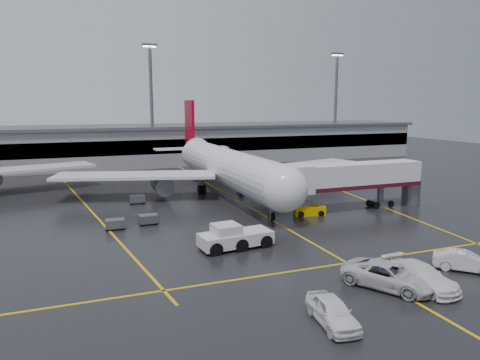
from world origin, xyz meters
name	(u,v)px	position (x,y,z in m)	size (l,w,h in m)	color
ground	(249,207)	(0.00, 0.00, 0.00)	(220.00, 220.00, 0.00)	black
apron_line_centre	(249,207)	(0.00, 0.00, 0.01)	(0.25, 90.00, 0.02)	gold
apron_line_stop	(347,263)	(0.00, -22.00, 0.01)	(60.00, 0.25, 0.02)	gold
apron_line_left	(84,203)	(-20.00, 10.00, 0.01)	(0.25, 70.00, 0.02)	gold
apron_line_right	(327,185)	(18.00, 10.00, 0.01)	(0.25, 70.00, 0.02)	gold
terminal	(170,144)	(0.00, 47.93, 4.32)	(122.00, 19.00, 8.60)	gray
light_mast_mid	(151,98)	(-5.00, 42.00, 14.47)	(3.00, 1.20, 25.45)	#595B60
light_mast_right	(336,99)	(40.00, 42.00, 14.47)	(3.00, 1.20, 25.45)	#595B60
main_airliner	(224,165)	(0.00, 9.70, 4.21)	(48.80, 45.60, 14.10)	silver
jet_bridge	(354,179)	(11.87, -6.00, 3.93)	(19.90, 3.40, 6.05)	silver
pushback_tractor	(234,238)	(-7.53, -14.81, 0.97)	(7.04, 3.50, 2.43)	silver
belt_loader	(309,210)	(5.27, -6.47, 0.57)	(3.94, 2.47, 2.32)	#CA9700
service_van_a	(388,276)	(-0.15, -27.26, 0.92)	(3.04, 6.60, 1.83)	silver
service_van_b	(421,276)	(2.08, -28.08, 0.87)	(2.43, 5.97, 1.73)	white
service_van_c	(465,261)	(7.81, -26.79, 0.79)	(1.67, 4.80, 1.58)	silver
service_van_d	(332,311)	(-6.91, -30.44, 0.82)	(1.93, 4.79, 1.63)	white
baggage_cart_a	(148,219)	(-13.60, -3.84, 0.63)	(2.04, 1.36, 1.12)	#595B60
baggage_cart_b	(115,224)	(-17.25, -4.56, 0.63)	(2.04, 1.37, 1.12)	#595B60
baggage_cart_c	(137,199)	(-13.29, 7.25, 0.63)	(2.08, 1.42, 1.12)	#595B60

